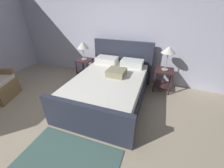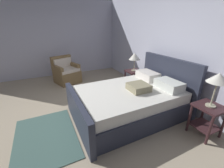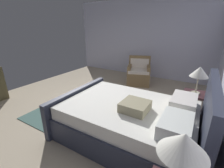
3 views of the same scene
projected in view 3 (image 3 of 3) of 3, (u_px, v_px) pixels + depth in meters
ground_plane at (87, 106)px, 3.79m from camera, size 6.36×5.31×0.02m
wall_side_left at (140, 39)px, 5.88m from camera, size 0.12×5.43×2.79m
bed at (132, 120)px, 2.62m from camera, size 1.72×2.36×1.20m
table_lamp_right at (183, 146)px, 1.01m from camera, size 0.33×0.33×0.60m
nightstand_left at (193, 102)px, 3.11m from camera, size 0.44×0.44×0.60m
table_lamp_left at (200, 72)px, 2.90m from camera, size 0.34×0.34×0.54m
armchair at (139, 73)px, 5.21m from camera, size 0.93×0.93×0.90m
area_rug at (61, 109)px, 3.63m from camera, size 1.53×1.06×0.01m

